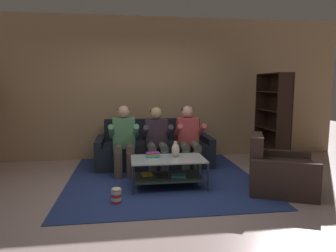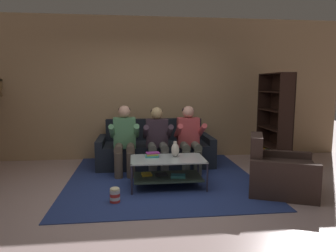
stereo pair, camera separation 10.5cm
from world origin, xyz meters
The scene contains 13 objects.
ground centered at (0.00, 0.00, 0.00)m, with size 16.80×16.80×0.00m, color #B49999.
back_partition centered at (0.00, 2.46, 1.45)m, with size 8.40×0.12×2.90m, color tan.
couch centered at (0.10, 1.81, 0.28)m, with size 2.16×0.91×0.86m.
person_seated_left centered at (-0.46, 1.27, 0.64)m, with size 0.50×0.58×1.18m.
person_seated_middle centered at (0.10, 1.27, 0.63)m, with size 0.50×0.58×1.14m.
person_seated_right centered at (0.66, 1.27, 0.64)m, with size 0.50×0.58×1.16m.
coffee_table centered at (0.19, 0.50, 0.29)m, with size 1.10×0.64×0.44m.
area_rug centered at (0.15, 1.03, 0.01)m, with size 3.00×3.26×0.01m.
vase centered at (0.32, 0.60, 0.55)m, with size 0.12×0.12×0.23m.
book_stack centered at (-0.03, 0.63, 0.47)m, with size 0.22×0.19×0.06m.
bookshelf centered at (2.41, 1.62, 0.71)m, with size 0.30×0.93×1.75m.
armchair centered at (1.75, 0.09, 0.27)m, with size 1.13×1.10×0.82m.
popcorn_tub centered at (-0.56, -0.04, 0.11)m, with size 0.13×0.13×0.21m.
Camera 2 is at (-0.30, -3.83, 1.52)m, focal length 32.00 mm.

